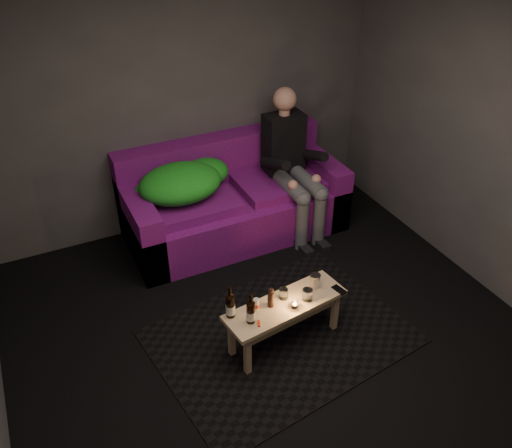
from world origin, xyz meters
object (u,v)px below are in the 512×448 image
Objects in this scene: beer_bottle_b at (251,312)px; steel_cup at (315,281)px; coffee_table at (285,310)px; person at (292,161)px; beer_bottle_a at (230,306)px; sofa at (233,202)px.

beer_bottle_b is 0.64m from steel_cup.
beer_bottle_b is at bearing -169.08° from coffee_table.
coffee_table is (-0.84, -1.44, -0.41)m from person.
person is 5.27× the size of beer_bottle_a.
beer_bottle_a is 0.73m from steel_cup.
steel_cup is at bearing -111.44° from person.
coffee_table is at bearing -120.18° from person.
sofa is 8.21× the size of beer_bottle_b.
coffee_table is at bearing -166.51° from steel_cup.
sofa is 1.72m from beer_bottle_a.
steel_cup is at bearing 1.16° from beer_bottle_a.
person is 1.72m from coffee_table.
person is at bearing 68.56° from steel_cup.
person is 1.92m from beer_bottle_b.
beer_bottle_a is 0.16m from beer_bottle_b.
coffee_table is 3.72× the size of beer_bottle_a.
coffee_table is 3.87× the size of beer_bottle_b.
steel_cup is at bearing 12.17° from beer_bottle_b.
steel_cup is (0.30, 0.07, 0.13)m from coffee_table.
sofa is at bearing 70.49° from beer_bottle_b.
beer_bottle_b is (0.11, -0.12, -0.00)m from beer_bottle_a.
person is at bearing 59.82° from coffee_table.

